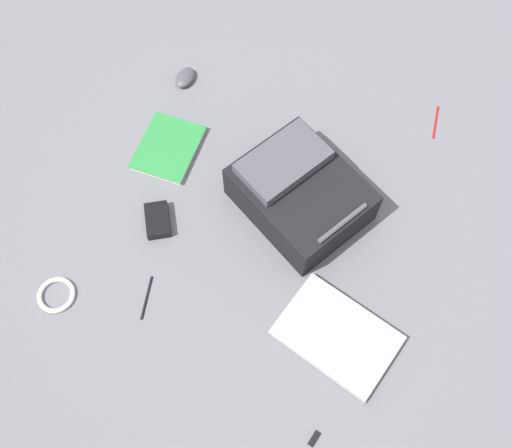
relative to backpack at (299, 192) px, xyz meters
name	(u,v)px	position (x,y,z in m)	size (l,w,h in m)	color
ground_plane	(265,220)	(-0.08, -0.10, -0.08)	(4.12, 4.12, 0.00)	slate
backpack	(299,192)	(0.00, 0.00, 0.00)	(0.51, 0.49, 0.19)	black
laptop	(337,336)	(0.26, -0.40, -0.07)	(0.40, 0.33, 0.03)	#929296
book_comic	(168,148)	(-0.50, 0.05, -0.07)	(0.20, 0.25, 0.02)	silver
computer_mouse	(185,78)	(-0.56, 0.35, -0.07)	(0.06, 0.10, 0.03)	#4C4C51
cable_coil	(56,295)	(-0.61, -0.57, -0.08)	(0.12, 0.12, 0.02)	silver
power_brick	(158,220)	(-0.41, -0.23, -0.07)	(0.08, 0.12, 0.03)	black
pen_black	(147,297)	(-0.34, -0.48, -0.08)	(0.01, 0.01, 0.14)	black
pen_blue	(436,122)	(0.37, 0.49, -0.08)	(0.01, 0.01, 0.14)	red
usb_stick	(314,439)	(0.28, -0.70, -0.08)	(0.02, 0.05, 0.01)	black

